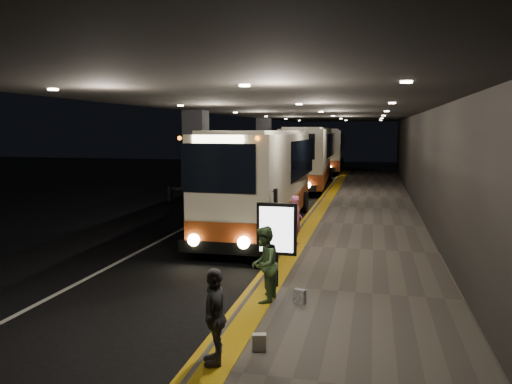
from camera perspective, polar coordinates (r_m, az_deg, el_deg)
The scene contains 18 objects.
ground at distance 15.24m, azimuth -6.57°, elevation -6.87°, with size 90.00×90.00×0.00m, color black.
lane_line_white at distance 20.44m, azimuth -6.58°, elevation -3.27°, with size 0.12×50.00×0.01m, color silver.
kerb_stripe_yellow at distance 19.44m, azimuth 5.03°, elevation -3.79°, with size 0.18×50.00×0.01m, color gold.
sidewalk at distance 19.24m, azimuth 12.14°, elevation -3.82°, with size 4.50×50.00×0.15m, color #514C44.
tactile_strip at distance 19.35m, azimuth 6.50°, elevation -3.40°, with size 0.50×50.00×0.01m, color gold.
terminal_wall at distance 19.02m, azimuth 19.19°, elevation 4.70°, with size 0.10×50.00×6.00m, color black.
support_columns at distance 19.12m, azimuth -6.84°, elevation 2.65°, with size 0.80×24.80×4.40m.
canopy at distance 19.10m, azimuth 5.64°, elevation 9.86°, with size 9.00×50.00×0.40m, color black.
coach_main at distance 18.69m, azimuth 0.85°, elevation 1.06°, with size 2.75×11.46×3.55m.
coach_second at distance 32.73m, azimuth 6.01°, elevation 3.77°, with size 3.02×11.95×3.72m.
coach_third at distance 45.80m, azimuth 8.15°, elevation 4.64°, with size 3.07×11.76×3.66m.
passenger_boarding at distance 15.34m, azimuth 4.60°, elevation -3.25°, with size 0.56×0.37×1.54m, color #D0618B.
passenger_waiting_green at distance 10.31m, azimuth 0.91°, elevation -8.26°, with size 0.76×0.47×1.57m, color #426337.
passenger_waiting_grey at distance 7.73m, azimuth -4.73°, elevation -13.95°, with size 0.87×0.45×1.49m, color #55555B.
bag_polka at distance 10.42m, azimuth 5.03°, elevation -11.79°, with size 0.25×0.11×0.30m, color black.
bag_plain at distance 8.34m, azimuth 0.37°, elevation -16.79°, with size 0.22×0.13×0.28m, color silver.
info_sign at distance 11.14m, azimuth 2.38°, elevation -4.43°, with size 0.90×0.14×1.91m.
stanchion_post at distance 11.89m, azimuth 1.67°, elevation -7.60°, with size 0.05×0.05×1.00m, color black.
Camera 1 is at (5.05, -13.90, 3.67)m, focal length 35.00 mm.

